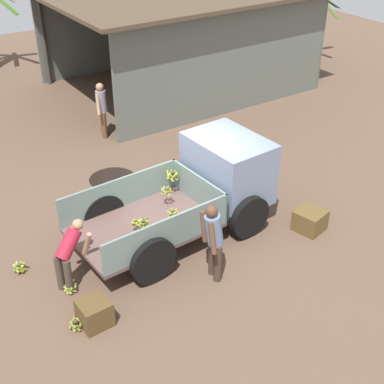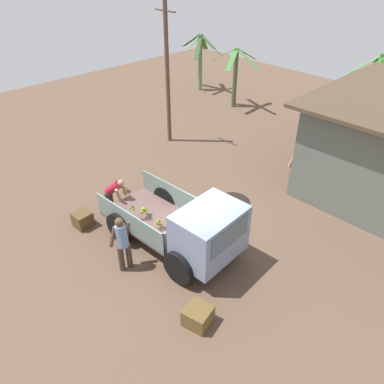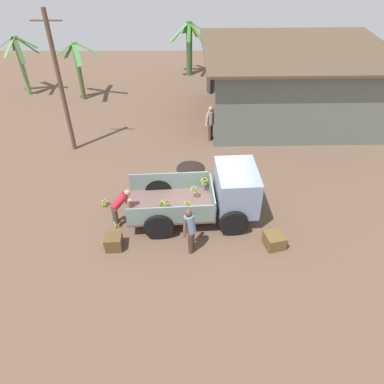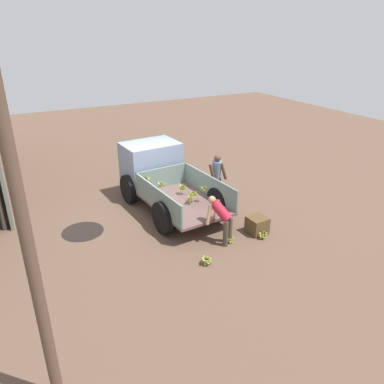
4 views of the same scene
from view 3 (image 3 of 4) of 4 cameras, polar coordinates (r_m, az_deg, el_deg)
The scene contains 17 objects.
ground at distance 13.77m, azimuth 2.60°, elevation -2.56°, with size 36.00×36.00×0.00m, color brown.
mud_patch_0 at distance 13.63m, azimuth -3.75°, elevation -3.09°, with size 0.83×0.83×0.01m, color black.
mud_patch_1 at distance 15.80m, azimuth -0.19°, elevation 3.59°, with size 1.22×1.22×0.01m, color black.
cargo_truck at distance 12.89m, azimuth 4.39°, elevation -0.11°, with size 4.52×2.43×1.91m.
warehouse_shed at distance 19.84m, azimuth 16.86°, elevation 17.69°, with size 9.10×7.16×3.45m.
utility_pole at distance 16.65m, azimuth -19.41°, elevation 15.20°, with size 1.18×0.18×5.92m.
banana_palm_1 at distance 24.72m, azimuth -0.42°, elevation 21.20°, with size 2.49×2.24×3.26m.
banana_palm_2 at distance 22.10m, azimuth -16.87°, elevation 17.55°, with size 2.74×2.38×3.12m.
banana_palm_3 at distance 23.80m, azimuth -24.59°, elevation 17.48°, with size 2.47×2.11×3.24m.
person_foreground_visitor at distance 11.62m, azimuth -0.31°, elevation -5.57°, with size 0.45×0.69×1.70m.
person_worker_loading at distance 12.93m, azimuth -10.97°, elevation -2.01°, with size 0.79×0.73×1.32m.
person_bystander_near_shed at distance 17.44m, azimuth 2.85°, elevation 10.68°, with size 0.47×0.61×1.67m.
banana_bunch_on_ground_0 at distance 13.26m, azimuth -11.31°, elevation -4.74°, with size 0.26×0.26×0.21m.
banana_bunch_on_ground_1 at distance 12.64m, azimuth -13.23°, elevation -7.61°, with size 0.28×0.28×0.22m.
banana_bunch_on_ground_2 at distance 14.19m, azimuth -13.16°, elevation -1.58°, with size 0.30×0.29×0.23m.
wooden_crate_0 at distance 12.44m, azimuth -11.84°, elevation -7.45°, with size 0.53×0.53×0.50m, color brown.
wooden_crate_1 at distance 12.53m, azimuth 12.45°, elevation -7.21°, with size 0.60×0.60×0.48m, color brown.
Camera 3 is at (-0.62, -10.40, 9.00)m, focal length 35.00 mm.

